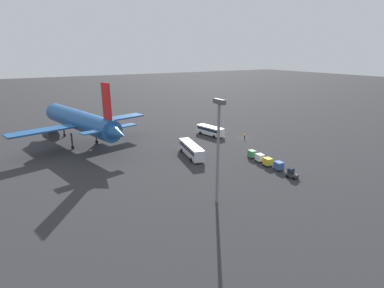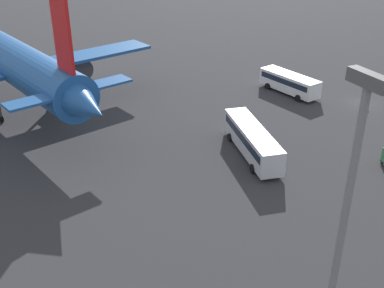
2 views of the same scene
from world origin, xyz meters
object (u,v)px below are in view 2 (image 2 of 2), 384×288
at_px(shuttle_bus_near, 290,82).
at_px(worker_person, 365,99).
at_px(shuttle_bus_far, 252,139).
at_px(airplane, 15,63).

height_order(shuttle_bus_near, worker_person, shuttle_bus_near).
height_order(shuttle_bus_far, worker_person, shuttle_bus_far).
xyz_separation_m(shuttle_bus_far, worker_person, (6.02, -23.09, -1.11)).
distance_m(airplane, shuttle_bus_near, 39.99).
distance_m(shuttle_bus_near, shuttle_bus_far, 21.57).
bearing_deg(airplane, shuttle_bus_near, -118.69).
bearing_deg(worker_person, shuttle_bus_near, 40.05).
xyz_separation_m(airplane, shuttle_bus_far, (-24.67, -22.56, -5.25)).
bearing_deg(shuttle_bus_far, worker_person, -64.11).
bearing_deg(shuttle_bus_far, shuttle_bus_near, -35.77).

